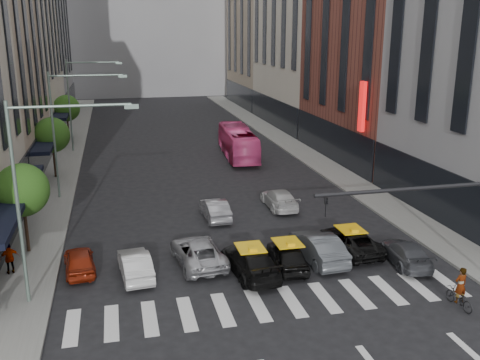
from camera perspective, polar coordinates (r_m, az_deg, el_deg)
ground at (r=23.63m, az=5.31°, el=-14.61°), size 160.00×160.00×0.00m
sidewalk_left at (r=50.90m, az=-18.31°, el=1.46°), size 3.00×96.00×0.15m
sidewalk_right at (r=53.85m, az=6.84°, el=2.91°), size 3.00×96.00×0.15m
building_left_d at (r=84.95m, az=-21.18°, el=16.79°), size 8.00×18.00×30.00m
building_right_b at (r=52.02m, az=14.45°, el=16.45°), size 8.00×18.00×26.00m
building_right_d at (r=87.58m, az=2.53°, el=17.07°), size 8.00×18.00×28.00m
tree_near at (r=30.83m, az=-22.24°, el=-1.01°), size 2.88×2.88×4.95m
tree_mid at (r=46.30m, az=-19.43°, el=4.55°), size 2.88×2.88×4.95m
tree_far at (r=62.03m, az=-18.02°, el=7.30°), size 2.88×2.88×4.95m
streetlamp_near at (r=24.26m, az=-20.71°, el=0.36°), size 5.38×0.25×9.00m
streetlamp_mid at (r=39.86m, az=-18.02°, el=6.29°), size 5.38×0.25×9.00m
streetlamp_far at (r=55.69m, az=-16.84°, el=8.86°), size 5.38×0.25×9.00m
traffic_signal at (r=24.44m, az=23.77°, el=-3.37°), size 10.10×0.20×6.00m
liberty_sign at (r=44.17m, az=12.90°, el=7.64°), size 0.30×0.70×4.00m
car_red at (r=28.61m, az=-16.76°, el=-8.22°), size 1.85×3.79×1.24m
car_white_front at (r=27.43m, az=-11.12°, el=-8.80°), size 1.77×4.11×1.32m
car_silver at (r=28.37m, az=-4.49°, el=-7.65°), size 2.73×5.07×1.35m
taxi_left at (r=27.16m, az=1.11°, el=-8.64°), size 2.51×5.08×1.42m
taxi_center at (r=27.98m, az=5.07°, el=-7.99°), size 1.90×4.12×1.37m
car_grey_mid at (r=28.97m, az=8.30°, el=-7.07°), size 1.92×4.75×1.53m
taxi_right at (r=30.39m, az=11.64°, el=-6.35°), size 2.51×4.87×1.31m
car_grey_curb at (r=29.64m, az=17.25°, el=-7.44°), size 2.24×4.38×1.22m
car_row2_left at (r=34.91m, az=-2.70°, el=-3.09°), size 1.54×4.06×1.32m
car_row2_right at (r=37.08m, az=4.22°, el=-2.01°), size 1.85×4.48×1.30m
bus at (r=51.55m, az=-0.23°, el=4.03°), size 3.19×10.69×2.94m
motorcycle at (r=26.12m, az=22.33°, el=-11.58°), size 0.75×1.75×0.89m
rider at (r=25.58m, az=22.62°, el=-9.02°), size 0.64×0.45×1.67m
pedestrian_far at (r=29.20m, az=-23.36°, el=-7.67°), size 1.03×0.73×1.62m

